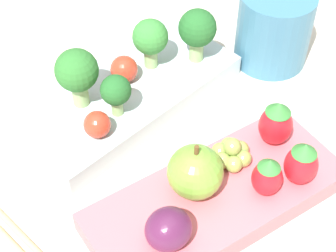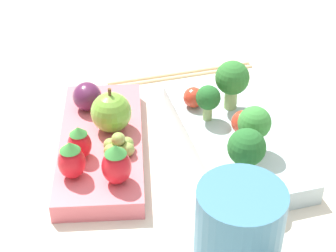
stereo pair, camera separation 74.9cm
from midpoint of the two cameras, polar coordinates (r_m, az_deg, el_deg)
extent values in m
plane|color=beige|center=(0.47, -35.04, -31.93)|extent=(4.00, 4.00, 0.00)
cube|color=silver|center=(0.49, -36.20, -22.52)|extent=(0.24, 0.14, 0.02)
cube|color=#DB6670|center=(0.44, -33.51, -40.40)|extent=(0.23, 0.11, 0.02)
cylinder|color=#93B770|center=(0.47, -40.18, -25.43)|extent=(0.01, 0.01, 0.02)
sphere|color=#236028|center=(0.45, -41.56, -24.41)|extent=(0.03, 0.03, 0.03)
cylinder|color=#93B770|center=(0.49, -43.11, -22.68)|extent=(0.02, 0.02, 0.02)
sphere|color=#2D702D|center=(0.47, -45.06, -21.13)|extent=(0.04, 0.04, 0.04)
cylinder|color=#93B770|center=(0.46, -33.34, -18.66)|extent=(0.01, 0.01, 0.02)
sphere|color=#388438|center=(0.44, -34.76, -17.14)|extent=(0.04, 0.04, 0.04)
cylinder|color=#93B770|center=(0.45, -27.53, -18.39)|extent=(0.01, 0.01, 0.02)
sphere|color=#236028|center=(0.42, -28.87, -16.70)|extent=(0.04, 0.04, 0.04)
sphere|color=red|center=(0.47, -43.76, -27.57)|extent=(0.03, 0.03, 0.03)
sphere|color=red|center=(0.47, -37.40, -20.25)|extent=(0.03, 0.03, 0.03)
sphere|color=#70A838|center=(0.41, -38.63, -38.38)|extent=(0.05, 0.05, 0.05)
cylinder|color=brown|center=(0.39, -40.86, -37.67)|extent=(0.00, 0.00, 0.01)
ellipsoid|color=red|center=(0.38, -23.17, -41.19)|extent=(0.03, 0.03, 0.04)
cone|color=#388438|center=(0.36, -24.41, -40.95)|extent=(0.02, 0.02, 0.01)
ellipsoid|color=red|center=(0.39, -23.66, -34.22)|extent=(0.03, 0.03, 0.04)
cone|color=#388438|center=(0.37, -24.86, -33.57)|extent=(0.02, 0.02, 0.01)
ellipsoid|color=red|center=(0.39, -29.06, -41.67)|extent=(0.03, 0.03, 0.03)
cone|color=#388438|center=(0.38, -30.39, -41.42)|extent=(0.02, 0.02, 0.01)
ellipsoid|color=#511E42|center=(0.43, -45.09, -43.24)|extent=(0.04, 0.03, 0.03)
sphere|color=#8EA84C|center=(0.41, -28.96, -35.84)|extent=(0.02, 0.02, 0.02)
sphere|color=#8EA84C|center=(0.41, -30.16, -34.91)|extent=(0.02, 0.02, 0.02)
sphere|color=#8EA84C|center=(0.42, -31.74, -35.38)|extent=(0.02, 0.02, 0.02)
sphere|color=#8EA84C|center=(0.42, -32.20, -36.77)|extent=(0.02, 0.02, 0.02)
sphere|color=#8EA84C|center=(0.41, -31.03, -37.73)|extent=(0.02, 0.02, 0.02)
sphere|color=#8EA84C|center=(0.41, -29.37, -37.26)|extent=(0.02, 0.02, 0.02)
sphere|color=#8EA84C|center=(0.40, -31.30, -36.04)|extent=(0.02, 0.02, 0.02)
cylinder|color=teal|center=(0.42, -16.01, -15.77)|extent=(0.08, 0.08, 0.08)
camera|label=1|loc=(0.37, -132.29, -35.82)|focal=60.00mm
camera|label=2|loc=(0.37, 47.71, 35.82)|focal=60.00mm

